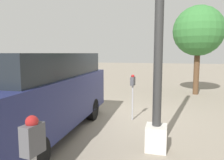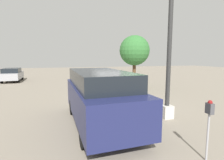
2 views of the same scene
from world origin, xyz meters
The scene contains 6 objects.
ground_plane centered at (0.00, 0.00, 0.00)m, with size 80.00×80.00×0.00m, color gray.
parking_meter_near centered at (0.05, 0.61, 1.05)m, with size 0.21×0.14×1.43m.
lamp_post centered at (2.06, 1.46, 2.14)m, with size 0.44×0.44×5.94m.
parked_van centered at (1.93, -1.44, 1.13)m, with size 5.25×2.21×2.08m.
car_distant centered at (-12.88, -7.96, 0.77)m, with size 4.23×1.94×1.46m.
street_tree centered at (-5.05, 3.02, 3.15)m, with size 2.46×2.46×4.40m.
Camera 1 is at (6.63, 1.68, 2.08)m, focal length 35.00 mm.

